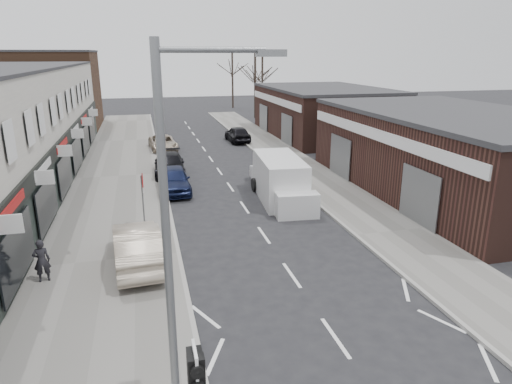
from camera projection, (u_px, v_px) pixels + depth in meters
ground at (368, 384)px, 11.31m from camera, size 160.00×160.00×0.00m
pavement_left at (119, 177)px, 30.15m from camera, size 5.50×64.00×0.12m
pavement_right at (298, 166)px, 33.04m from camera, size 3.50×64.00×0.12m
brick_block_far at (58, 91)px, 48.78m from camera, size 8.00×10.00×8.00m
right_unit_near at (453, 154)px, 26.54m from camera, size 10.00×18.00×4.50m
right_unit_far at (323, 113)px, 45.10m from camera, size 10.00×16.00×4.50m
tree_far_a at (255, 118)px, 57.94m from camera, size 3.60×3.60×8.00m
tree_far_b at (262, 112)px, 64.09m from camera, size 3.60×3.60×7.50m
tree_far_c at (233, 108)px, 68.96m from camera, size 3.60×3.60×8.50m
street_lamp at (177, 242)px, 8.17m from camera, size 2.23×0.22×8.00m
warning_sign at (143, 184)px, 20.61m from camera, size 0.12×0.80×2.70m
white_van at (281, 181)px, 25.13m from camera, size 2.60×6.33×2.40m
sedan_on_pavement at (137, 245)px, 17.24m from camera, size 2.04×4.92×1.58m
pedestrian at (42, 261)px, 15.99m from camera, size 0.64×0.49×1.56m
parked_car_left_a at (174, 180)px, 26.82m from camera, size 1.79×4.40×1.49m
parked_car_left_b at (169, 165)px, 30.65m from camera, size 2.19×4.94×1.41m
parked_car_left_c at (163, 143)px, 38.42m from camera, size 2.43×4.66×1.25m
parked_car_right_a at (267, 175)px, 27.84m from camera, size 2.01×4.67×1.50m
parked_car_right_b at (238, 134)px, 42.14m from camera, size 1.92×4.38×1.47m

